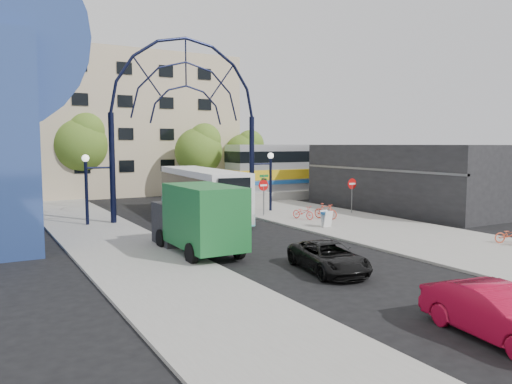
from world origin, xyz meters
TOP-DOWN VIEW (x-y plane):
  - ground at (0.00, 0.00)m, footprint 120.00×120.00m
  - sidewalk_east at (8.00, 4.00)m, footprint 8.00×56.00m
  - plaza_west at (-6.50, 6.00)m, footprint 5.00×50.00m
  - gateway_arch at (0.00, 14.00)m, footprint 13.64×0.44m
  - stop_sign at (4.80, 12.00)m, footprint 0.80×0.07m
  - do_not_enter_sign at (11.00, 10.00)m, footprint 0.76×0.07m
  - street_name_sign at (5.20, 12.60)m, footprint 0.70×0.70m
  - sandwich_board at (5.60, 5.98)m, footprint 0.55×0.61m
  - commercial_block_east at (16.00, 10.00)m, footprint 6.00×16.00m
  - apartment_block at (2.00, 34.97)m, footprint 20.00×12.10m
  - train_platform at (20.00, 22.00)m, footprint 32.00×5.00m
  - train_car at (20.00, 22.00)m, footprint 25.10×3.05m
  - tree_north_a at (6.12, 25.93)m, footprint 4.48×4.48m
  - tree_north_b at (-3.88, 29.93)m, footprint 5.12×5.12m
  - tree_north_c at (12.12, 27.93)m, footprint 4.16×4.16m
  - city_bus at (1.02, 13.95)m, footprint 3.83×12.32m
  - green_truck at (-3.71, 3.70)m, footprint 2.51×6.41m
  - black_suv at (-0.55, -2.07)m, footprint 2.69×4.55m
  - red_sedan at (-1.05, -9.70)m, footprint 2.04×4.42m
  - bike_near_a at (6.22, 9.26)m, footprint 1.06×1.78m
  - bike_near_b at (7.56, 8.59)m, footprint 1.07×1.77m
  - bike_far_a at (10.60, -2.43)m, footprint 1.68×1.18m

SIDE VIEW (x-z plane):
  - ground at x=0.00m, z-range 0.00..0.00m
  - sidewalk_east at x=8.00m, z-range 0.00..0.12m
  - plaza_west at x=-6.50m, z-range 0.00..0.12m
  - train_platform at x=20.00m, z-range 0.00..0.80m
  - bike_far_a at x=10.60m, z-range 0.12..0.96m
  - bike_near_a at x=6.22m, z-range 0.12..1.00m
  - black_suv at x=-0.55m, z-range 0.00..1.19m
  - bike_near_b at x=7.56m, z-range 0.12..1.15m
  - red_sedan at x=-1.05m, z-range 0.00..1.40m
  - sandwich_board at x=5.60m, z-range 0.25..1.24m
  - green_truck at x=-3.71m, z-range 0.00..3.22m
  - city_bus at x=1.02m, z-range 0.08..3.41m
  - do_not_enter_sign at x=11.00m, z-range 0.74..3.22m
  - stop_sign at x=4.80m, z-range 0.74..3.24m
  - street_name_sign at x=5.20m, z-range 0.73..3.53m
  - commercial_block_east at x=16.00m, z-range 0.00..5.00m
  - train_car at x=20.00m, z-range 0.80..5.00m
  - tree_north_c at x=12.12m, z-range 1.03..7.53m
  - tree_north_a at x=6.12m, z-range 1.11..8.11m
  - tree_north_b at x=-3.88m, z-range 1.27..9.27m
  - apartment_block at x=2.00m, z-range 0.00..14.00m
  - gateway_arch at x=0.00m, z-range 2.51..14.61m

